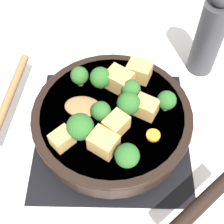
% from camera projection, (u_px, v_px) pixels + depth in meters
% --- Properties ---
extents(ground_plane, '(2.40, 2.40, 0.00)m').
position_uv_depth(ground_plane, '(112.00, 133.00, 0.65)').
color(ground_plane, white).
extents(front_burner_grate, '(0.31, 0.31, 0.03)m').
position_uv_depth(front_burner_grate, '(112.00, 130.00, 0.64)').
color(front_burner_grate, black).
rests_on(front_burner_grate, ground_plane).
extents(skillet_pan, '(0.38, 0.36, 0.05)m').
position_uv_depth(skillet_pan, '(113.00, 119.00, 0.60)').
color(skillet_pan, black).
rests_on(skillet_pan, front_burner_grate).
extents(wooden_spoon, '(0.22, 0.20, 0.02)m').
position_uv_depth(wooden_spoon, '(42.00, 102.00, 0.59)').
color(wooden_spoon, olive).
rests_on(wooden_spoon, skillet_pan).
extents(tofu_cube_center_large, '(0.05, 0.06, 0.04)m').
position_uv_depth(tofu_cube_center_large, '(104.00, 143.00, 0.52)').
color(tofu_cube_center_large, tan).
rests_on(tofu_cube_center_large, skillet_pan).
extents(tofu_cube_near_handle, '(0.06, 0.06, 0.04)m').
position_uv_depth(tofu_cube_near_handle, '(119.00, 80.00, 0.60)').
color(tofu_cube_near_handle, tan).
rests_on(tofu_cube_near_handle, skillet_pan).
extents(tofu_cube_east_chunk, '(0.05, 0.05, 0.03)m').
position_uv_depth(tofu_cube_east_chunk, '(116.00, 125.00, 0.55)').
color(tofu_cube_east_chunk, tan).
rests_on(tofu_cube_east_chunk, skillet_pan).
extents(tofu_cube_west_chunk, '(0.05, 0.06, 0.04)m').
position_uv_depth(tofu_cube_west_chunk, '(139.00, 71.00, 0.62)').
color(tofu_cube_west_chunk, tan).
rests_on(tofu_cube_west_chunk, skillet_pan).
extents(tofu_cube_back_piece, '(0.05, 0.05, 0.03)m').
position_uv_depth(tofu_cube_back_piece, '(62.00, 139.00, 0.53)').
color(tofu_cube_back_piece, tan).
rests_on(tofu_cube_back_piece, skillet_pan).
extents(tofu_cube_front_piece, '(0.05, 0.05, 0.03)m').
position_uv_depth(tofu_cube_front_piece, '(146.00, 110.00, 0.57)').
color(tofu_cube_front_piece, tan).
rests_on(tofu_cube_front_piece, skillet_pan).
extents(broccoli_floret_near_spoon, '(0.04, 0.04, 0.05)m').
position_uv_depth(broccoli_floret_near_spoon, '(100.00, 78.00, 0.59)').
color(broccoli_floret_near_spoon, '#709956').
rests_on(broccoli_floret_near_spoon, skillet_pan).
extents(broccoli_floret_center_top, '(0.04, 0.04, 0.04)m').
position_uv_depth(broccoli_floret_center_top, '(80.00, 76.00, 0.60)').
color(broccoli_floret_center_top, '#709956').
rests_on(broccoli_floret_center_top, skillet_pan).
extents(broccoli_floret_east_rim, '(0.04, 0.04, 0.04)m').
position_uv_depth(broccoli_floret_east_rim, '(101.00, 111.00, 0.55)').
color(broccoli_floret_east_rim, '#709956').
rests_on(broccoli_floret_east_rim, skillet_pan).
extents(broccoli_floret_west_rim, '(0.04, 0.04, 0.04)m').
position_uv_depth(broccoli_floret_west_rim, '(167.00, 100.00, 0.57)').
color(broccoli_floret_west_rim, '#709956').
rests_on(broccoli_floret_west_rim, skillet_pan).
extents(broccoli_floret_north_edge, '(0.05, 0.05, 0.05)m').
position_uv_depth(broccoli_floret_north_edge, '(80.00, 127.00, 0.53)').
color(broccoli_floret_north_edge, '#709956').
rests_on(broccoli_floret_north_edge, skillet_pan).
extents(broccoli_floret_south_cluster, '(0.04, 0.04, 0.05)m').
position_uv_depth(broccoli_floret_south_cluster, '(127.00, 156.00, 0.50)').
color(broccoli_floret_south_cluster, '#709956').
rests_on(broccoli_floret_south_cluster, skillet_pan).
extents(broccoli_floret_mid_floret, '(0.04, 0.04, 0.05)m').
position_uv_depth(broccoli_floret_mid_floret, '(129.00, 105.00, 0.56)').
color(broccoli_floret_mid_floret, '#709956').
rests_on(broccoli_floret_mid_floret, skillet_pan).
extents(broccoli_floret_small_inner, '(0.04, 0.04, 0.04)m').
position_uv_depth(broccoli_floret_small_inner, '(131.00, 89.00, 0.58)').
color(broccoli_floret_small_inner, '#709956').
rests_on(broccoli_floret_small_inner, skillet_pan).
extents(carrot_slice_orange_thin, '(0.03, 0.03, 0.01)m').
position_uv_depth(carrot_slice_orange_thin, '(111.00, 73.00, 0.63)').
color(carrot_slice_orange_thin, orange).
rests_on(carrot_slice_orange_thin, skillet_pan).
extents(carrot_slice_near_center, '(0.03, 0.03, 0.01)m').
position_uv_depth(carrot_slice_near_center, '(153.00, 135.00, 0.55)').
color(carrot_slice_near_center, orange).
rests_on(carrot_slice_near_center, skillet_pan).
extents(pepper_mill, '(0.06, 0.06, 0.21)m').
position_uv_depth(pepper_mill, '(209.00, 36.00, 0.67)').
color(pepper_mill, '#333338').
rests_on(pepper_mill, ground_plane).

